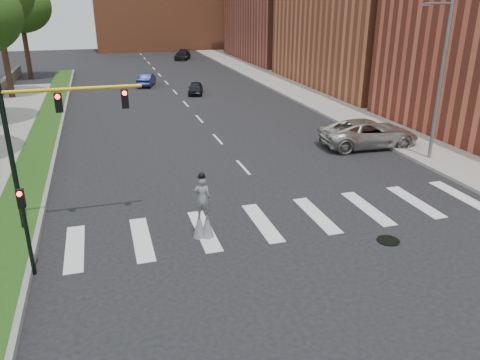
# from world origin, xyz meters

# --- Properties ---
(ground_plane) EXTENTS (160.00, 160.00, 0.00)m
(ground_plane) POSITION_xyz_m (0.00, 0.00, 0.00)
(ground_plane) COLOR black
(ground_plane) RESTS_ON ground
(grass_median) EXTENTS (2.00, 60.00, 0.25)m
(grass_median) POSITION_xyz_m (-11.50, 20.00, 0.12)
(grass_median) COLOR #1C4112
(grass_median) RESTS_ON ground
(median_curb) EXTENTS (0.20, 60.00, 0.28)m
(median_curb) POSITION_xyz_m (-10.45, 20.00, 0.14)
(median_curb) COLOR gray
(median_curb) RESTS_ON ground
(sidewalk_right) EXTENTS (5.00, 90.00, 0.18)m
(sidewalk_right) POSITION_xyz_m (12.50, 25.00, 0.09)
(sidewalk_right) COLOR gray
(sidewalk_right) RESTS_ON ground
(manhole) EXTENTS (0.90, 0.90, 0.04)m
(manhole) POSITION_xyz_m (3.00, -2.00, 0.02)
(manhole) COLOR black
(manhole) RESTS_ON ground
(streetlight) EXTENTS (2.05, 0.20, 9.00)m
(streetlight) POSITION_xyz_m (10.90, 6.00, 4.90)
(streetlight) COLOR slate
(streetlight) RESTS_ON ground
(traffic_signal) EXTENTS (5.30, 0.23, 6.20)m
(traffic_signal) POSITION_xyz_m (-9.78, 3.00, 4.15)
(traffic_signal) COLOR black
(traffic_signal) RESTS_ON ground
(secondary_signal) EXTENTS (0.25, 0.21, 3.23)m
(secondary_signal) POSITION_xyz_m (-10.30, -0.50, 1.95)
(secondary_signal) COLOR black
(secondary_signal) RESTS_ON ground
(stilt_performer) EXTENTS (0.83, 0.61, 2.79)m
(stilt_performer) POSITION_xyz_m (-4.00, 0.47, 1.10)
(stilt_performer) COLOR black
(stilt_performer) RESTS_ON ground
(suv_crossing) EXTENTS (6.52, 3.36, 1.76)m
(suv_crossing) POSITION_xyz_m (9.00, 9.55, 0.88)
(suv_crossing) COLOR #BBB9B1
(suv_crossing) RESTS_ON ground
(car_near) EXTENTS (2.22, 3.73, 1.19)m
(car_near) POSITION_xyz_m (1.84, 30.32, 0.60)
(car_near) COLOR black
(car_near) RESTS_ON ground
(car_mid) EXTENTS (2.56, 4.39, 1.37)m
(car_mid) POSITION_xyz_m (-2.38, 36.55, 0.68)
(car_mid) COLOR navy
(car_mid) RESTS_ON ground
(car_far) EXTENTS (3.58, 5.19, 1.40)m
(car_far) POSITION_xyz_m (5.63, 58.80, 0.70)
(car_far) COLOR black
(car_far) RESTS_ON ground
(tree_5) EXTENTS (6.90, 6.90, 11.10)m
(tree_5) POSITION_xyz_m (-15.17, 45.40, 8.13)
(tree_5) COLOR black
(tree_5) RESTS_ON ground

